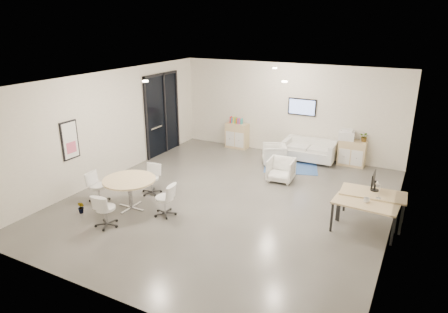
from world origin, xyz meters
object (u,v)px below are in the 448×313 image
Objects in this scene: sideboard_right at (352,153)px; desk_rear at (373,196)px; loveseat at (309,151)px; desk_front at (365,206)px; armchair_left at (274,153)px; armchair_right at (281,169)px; round_table at (129,182)px; sideboard_left at (237,136)px.

sideboard_right is 3.97m from desk_rear.
loveseat is (-1.36, -0.20, -0.08)m from sideboard_right.
sideboard_right reaches higher than loveseat.
desk_rear is at bearing -55.63° from loveseat.
desk_front is at bearing -75.83° from sideboard_right.
armchair_left and armchair_right have the same top height.
desk_front is 5.66m from round_table.
loveseat is at bearing -171.71° from sideboard_right.
sideboard_left is 1.23× the size of armchair_right.
desk_rear is at bearing 26.69° from armchair_left.
sideboard_left reaches higher than armchair_left.
armchair_left is 0.53× the size of desk_front.
armchair_left is (1.89, -1.08, -0.08)m from sideboard_left.
desk_rear reaches higher than loveseat.
sideboard_right is 4.51m from desk_front.
armchair_right is at bearing 3.61° from armchair_left.
round_table is (-2.06, -4.78, 0.34)m from armchair_left.
armchair_right is 3.15m from desk_rear.
round_table reaches higher than loveseat.
sideboard_left is 0.70× the size of round_table.
sideboard_left is 4.19m from sideboard_right.
sideboard_left is at bearing 88.40° from round_table.
armchair_left is at bearing 139.20° from desk_rear.
armchair_left is 5.22m from round_table.
round_table reaches higher than desk_rear.
sideboard_left is at bearing 143.78° from desk_front.
round_table is at bearing -162.42° from desk_rear.
loveseat reaches higher than desk_front.
armchair_left is 1.43m from armchair_right.
desk_front is 1.08× the size of round_table.
sideboard_right is 0.65× the size of round_table.
round_table is (-4.36, -5.87, 0.29)m from sideboard_right.
armchair_left is 4.41m from desk_rear.
sideboard_left is 0.65× the size of desk_front.
armchair_left is at bearing -137.56° from loveseat.
desk_rear is (3.48, -2.70, 0.30)m from armchair_left.
sideboard_right reaches higher than desk_rear.
sideboard_right is 1.38m from loveseat.
desk_front is (5.30, -4.36, 0.19)m from sideboard_left.
desk_rear is at bearing -32.46° from armchair_right.
armchair_left reaches higher than desk_front.
desk_front is at bearing -39.46° from sideboard_left.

